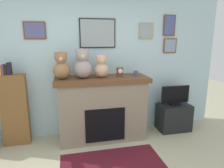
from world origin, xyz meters
TOP-DOWN VIEW (x-y plane):
  - back_wall at (0.00, 2.00)m, footprint 5.20×0.15m
  - fireplace at (0.16, 1.64)m, footprint 1.64×0.66m
  - bookshelf at (-1.34, 1.74)m, footprint 0.43×0.16m
  - tv_stand at (1.63, 1.64)m, footprint 0.63×0.40m
  - television at (1.63, 1.64)m, footprint 0.58×0.14m
  - candle_jar at (0.79, 1.62)m, footprint 0.08×0.08m
  - mantel_clock at (0.49, 1.62)m, footprint 0.10×0.08m
  - teddy_bear_cream at (-0.52, 1.62)m, footprint 0.29×0.29m
  - teddy_bear_grey at (-0.17, 1.62)m, footprint 0.31×0.31m
  - teddy_bear_brown at (0.15, 1.62)m, footprint 0.25×0.25m

SIDE VIEW (x-z plane):
  - tv_stand at x=1.63m, z-range 0.00..0.53m
  - fireplace at x=0.16m, z-range 0.01..1.16m
  - bookshelf at x=-1.34m, z-range -0.07..1.38m
  - television at x=1.63m, z-range 0.53..0.91m
  - candle_jar at x=0.79m, z-range 1.16..1.25m
  - mantel_clock at x=0.49m, z-range 1.16..1.32m
  - back_wall at x=0.00m, z-range 0.01..2.61m
  - teddy_bear_brown at x=0.15m, z-range 1.14..1.54m
  - teddy_bear_cream at x=-0.52m, z-range 1.13..1.60m
  - teddy_bear_grey at x=-0.17m, z-range 1.13..1.64m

